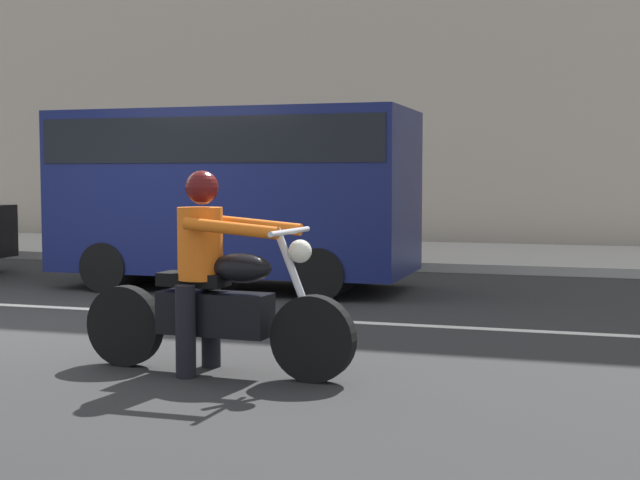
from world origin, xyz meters
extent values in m
plane|color=#262626|center=(0.00, 0.00, 0.00)|extent=(80.00, 80.00, 0.00)
cube|color=#A8A399|center=(0.00, 8.00, 0.07)|extent=(40.00, 4.40, 0.14)
cube|color=silver|center=(-0.13, 0.90, 0.00)|extent=(18.00, 0.14, 0.01)
cylinder|color=black|center=(3.43, -1.70, 0.32)|extent=(0.64, 0.16, 0.63)
cylinder|color=black|center=(1.86, -1.60, 0.32)|extent=(0.64, 0.16, 0.63)
cylinder|color=silver|center=(3.31, -1.69, 0.70)|extent=(0.38, 0.08, 0.83)
cube|color=black|center=(2.64, -1.65, 0.46)|extent=(0.88, 0.33, 0.32)
ellipsoid|color=black|center=(2.86, -1.66, 0.81)|extent=(0.49, 0.27, 0.22)
cube|color=black|center=(2.46, -1.64, 0.71)|extent=(0.53, 0.27, 0.10)
cylinder|color=silver|center=(3.25, -1.69, 1.09)|extent=(0.08, 0.70, 0.04)
sphere|color=silver|center=(3.33, -1.69, 0.95)|extent=(0.17, 0.17, 0.17)
cylinder|color=silver|center=(2.35, -1.47, 0.34)|extent=(0.70, 0.11, 0.07)
cylinder|color=black|center=(2.49, -1.84, 0.34)|extent=(0.16, 0.16, 0.69)
cylinder|color=black|center=(2.52, -1.44, 0.34)|extent=(0.16, 0.16, 0.69)
cylinder|color=orange|center=(2.52, -1.64, 0.98)|extent=(0.36, 0.36, 0.54)
cylinder|color=orange|center=(2.87, -1.88, 1.11)|extent=(0.74, 0.14, 0.15)
cylinder|color=orange|center=(2.90, -1.44, 1.11)|extent=(0.74, 0.14, 0.15)
sphere|color=tan|center=(2.54, -1.64, 1.37)|extent=(0.20, 0.20, 0.20)
sphere|color=#510F0F|center=(2.54, -1.64, 1.40)|extent=(0.25, 0.25, 0.25)
cube|color=#11194C|center=(0.84, 3.12, 1.28)|extent=(4.63, 1.90, 2.08)
cube|color=black|center=(0.84, 3.12, 1.92)|extent=(4.49, 1.93, 0.56)
cylinder|color=black|center=(2.28, 3.12, 0.32)|extent=(0.64, 1.96, 0.64)
cylinder|color=black|center=(-0.59, 3.12, 0.32)|extent=(0.64, 1.96, 0.64)
cylinder|color=gray|center=(-3.61, 8.59, 1.27)|extent=(0.08, 0.08, 2.27)
cube|color=yellow|center=(-3.61, 8.56, 2.16)|extent=(0.44, 0.03, 0.44)
camera|label=1|loc=(5.32, -7.72, 1.49)|focal=49.74mm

